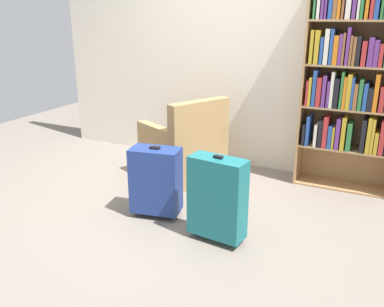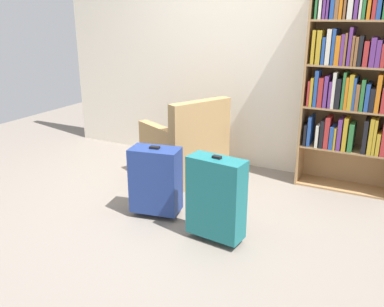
{
  "view_description": "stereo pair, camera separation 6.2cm",
  "coord_description": "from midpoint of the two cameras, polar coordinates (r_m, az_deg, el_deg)",
  "views": [
    {
      "loc": [
        1.63,
        -2.85,
        1.73
      ],
      "look_at": [
        0.11,
        0.26,
        0.55
      ],
      "focal_mm": 38.83,
      "sensor_mm": 36.0,
      "label": 1
    },
    {
      "loc": [
        1.69,
        -2.82,
        1.73
      ],
      "look_at": [
        0.11,
        0.26,
        0.55
      ],
      "focal_mm": 38.83,
      "sensor_mm": 36.0,
      "label": 2
    }
  ],
  "objects": [
    {
      "name": "armchair",
      "position": [
        4.48,
        -1.41,
        0.42
      ],
      "size": [
        0.94,
        0.94,
        0.9
      ],
      "color": "#9E7A4C",
      "rests_on": "ground"
    },
    {
      "name": "suitcase_teal",
      "position": [
        3.23,
        2.94,
        -6.06
      ],
      "size": [
        0.46,
        0.24,
        0.71
      ],
      "color": "#19666B",
      "rests_on": "ground"
    },
    {
      "name": "ground_plane",
      "position": [
        3.71,
        -3.84,
        -8.98
      ],
      "size": [
        8.19,
        8.19,
        0.0
      ],
      "primitive_type": "plane",
      "color": "slate"
    },
    {
      "name": "bookshelf",
      "position": [
        4.34,
        20.95,
        9.62
      ],
      "size": [
        0.93,
        0.33,
        2.06
      ],
      "color": "#A87F51",
      "rests_on": "ground"
    },
    {
      "name": "back_wall",
      "position": [
        4.83,
        6.0,
        13.61
      ],
      "size": [
        4.68,
        0.1,
        2.6
      ],
      "primitive_type": "cube",
      "color": "beige",
      "rests_on": "ground"
    },
    {
      "name": "mug",
      "position": [
        4.26,
        4.67,
        -4.53
      ],
      "size": [
        0.12,
        0.08,
        0.1
      ],
      "color": "#1959A5",
      "rests_on": "ground"
    },
    {
      "name": "suitcase_navy_blue",
      "position": [
        3.65,
        -5.47,
        -3.67
      ],
      "size": [
        0.46,
        0.31,
        0.65
      ],
      "color": "navy",
      "rests_on": "ground"
    }
  ]
}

